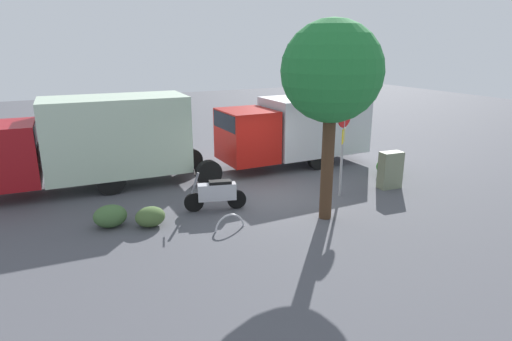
{
  "coord_description": "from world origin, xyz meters",
  "views": [
    {
      "loc": [
        6.27,
        11.49,
        4.72
      ],
      "look_at": [
        0.7,
        0.26,
        1.0
      ],
      "focal_mm": 30.46,
      "sensor_mm": 36.0,
      "label": 1
    }
  ],
  "objects_px": {
    "box_truck_far": "(88,140)",
    "street_tree": "(332,73)",
    "utility_cabinet": "(390,170)",
    "motorcycle": "(217,193)",
    "box_truck_near": "(292,128)",
    "stop_sign": "(343,135)",
    "bike_rack_hoop": "(230,229)"
  },
  "relations": [
    {
      "from": "box_truck_near",
      "to": "motorcycle",
      "type": "bearing_deg",
      "value": 34.87
    },
    {
      "from": "utility_cabinet",
      "to": "motorcycle",
      "type": "bearing_deg",
      "value": -6.69
    },
    {
      "from": "box_truck_far",
      "to": "motorcycle",
      "type": "distance_m",
      "value": 4.94
    },
    {
      "from": "box_truck_near",
      "to": "box_truck_far",
      "type": "relative_size",
      "value": 0.88
    },
    {
      "from": "bike_rack_hoop",
      "to": "stop_sign",
      "type": "bearing_deg",
      "value": -169.16
    },
    {
      "from": "stop_sign",
      "to": "box_truck_far",
      "type": "bearing_deg",
      "value": -32.17
    },
    {
      "from": "motorcycle",
      "to": "box_truck_far",
      "type": "bearing_deg",
      "value": -36.5
    },
    {
      "from": "box_truck_near",
      "to": "utility_cabinet",
      "type": "distance_m",
      "value": 4.24
    },
    {
      "from": "stop_sign",
      "to": "utility_cabinet",
      "type": "relative_size",
      "value": 2.4
    },
    {
      "from": "street_tree",
      "to": "bike_rack_hoop",
      "type": "distance_m",
      "value": 4.81
    },
    {
      "from": "box_truck_near",
      "to": "stop_sign",
      "type": "relative_size",
      "value": 2.47
    },
    {
      "from": "stop_sign",
      "to": "bike_rack_hoop",
      "type": "height_order",
      "value": "stop_sign"
    },
    {
      "from": "motorcycle",
      "to": "street_tree",
      "type": "relative_size",
      "value": 0.33
    },
    {
      "from": "box_truck_far",
      "to": "bike_rack_hoop",
      "type": "xyz_separation_m",
      "value": [
        -2.81,
        5.18,
        -1.65
      ]
    },
    {
      "from": "box_truck_far",
      "to": "bike_rack_hoop",
      "type": "relative_size",
      "value": 9.83
    },
    {
      "from": "box_truck_near",
      "to": "bike_rack_hoop",
      "type": "relative_size",
      "value": 8.66
    },
    {
      "from": "box_truck_near",
      "to": "bike_rack_hoop",
      "type": "height_order",
      "value": "box_truck_near"
    },
    {
      "from": "utility_cabinet",
      "to": "bike_rack_hoop",
      "type": "distance_m",
      "value": 6.21
    },
    {
      "from": "box_truck_far",
      "to": "street_tree",
      "type": "height_order",
      "value": "street_tree"
    },
    {
      "from": "box_truck_far",
      "to": "stop_sign",
      "type": "relative_size",
      "value": 2.81
    },
    {
      "from": "box_truck_near",
      "to": "street_tree",
      "type": "distance_m",
      "value": 5.93
    },
    {
      "from": "box_truck_near",
      "to": "motorcycle",
      "type": "distance_m",
      "value": 5.54
    },
    {
      "from": "box_truck_far",
      "to": "motorcycle",
      "type": "height_order",
      "value": "box_truck_far"
    },
    {
      "from": "motorcycle",
      "to": "bike_rack_hoop",
      "type": "height_order",
      "value": "motorcycle"
    },
    {
      "from": "box_truck_far",
      "to": "stop_sign",
      "type": "bearing_deg",
      "value": 150.57
    },
    {
      "from": "box_truck_near",
      "to": "street_tree",
      "type": "height_order",
      "value": "street_tree"
    },
    {
      "from": "box_truck_far",
      "to": "utility_cabinet",
      "type": "bearing_deg",
      "value": 156.28
    },
    {
      "from": "motorcycle",
      "to": "bike_rack_hoop",
      "type": "xyz_separation_m",
      "value": [
        0.2,
        1.42,
        -0.52
      ]
    },
    {
      "from": "bike_rack_hoop",
      "to": "utility_cabinet",
      "type": "bearing_deg",
      "value": -173.27
    },
    {
      "from": "street_tree",
      "to": "utility_cabinet",
      "type": "relative_size",
      "value": 4.28
    },
    {
      "from": "box_truck_far",
      "to": "motorcycle",
      "type": "xyz_separation_m",
      "value": [
        -3.01,
        3.76,
        -1.13
      ]
    },
    {
      "from": "motorcycle",
      "to": "utility_cabinet",
      "type": "distance_m",
      "value": 5.98
    }
  ]
}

